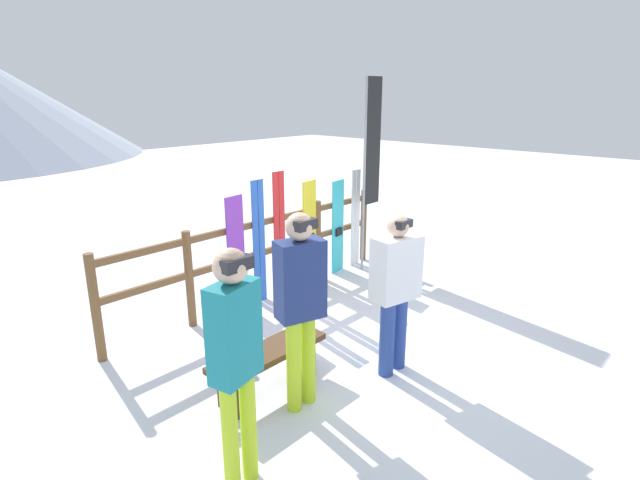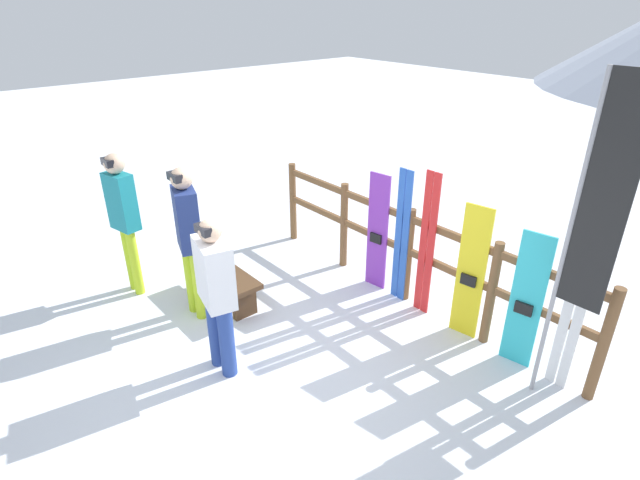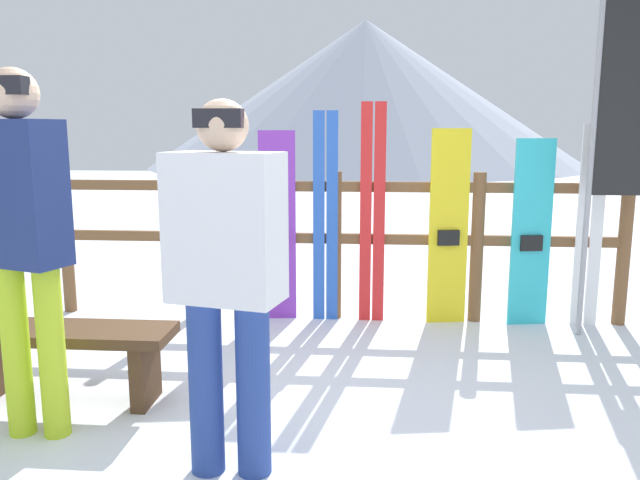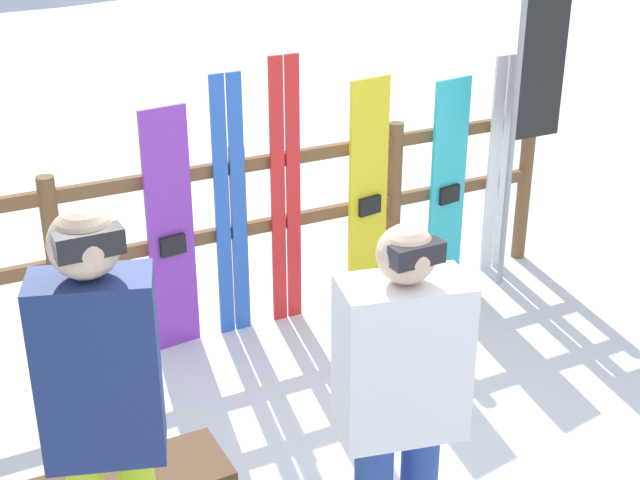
% 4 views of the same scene
% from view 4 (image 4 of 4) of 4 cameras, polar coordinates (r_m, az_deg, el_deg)
% --- Properties ---
extents(fence, '(4.58, 0.10, 1.19)m').
position_cam_4_polar(fence, '(5.52, -5.20, 1.02)').
color(fence, brown).
rests_on(fence, ground).
extents(person_white, '(0.52, 0.36, 1.64)m').
position_cam_4_polar(person_white, '(3.39, 5.16, -10.01)').
color(person_white, navy).
rests_on(person_white, ground).
extents(person_navy, '(0.46, 0.34, 1.79)m').
position_cam_4_polar(person_navy, '(3.20, -13.70, -10.32)').
color(person_navy, '#B7D826').
rests_on(person_navy, ground).
extents(snowboard_purple, '(0.29, 0.08, 1.51)m').
position_cam_4_polar(snowboard_purple, '(5.30, -9.53, 0.47)').
color(snowboard_purple, purple).
rests_on(snowboard_purple, ground).
extents(ski_pair_blue, '(0.19, 0.02, 1.66)m').
position_cam_4_polar(ski_pair_blue, '(5.39, -5.76, 1.99)').
color(ski_pair_blue, blue).
rests_on(ski_pair_blue, ground).
extents(ski_pair_red, '(0.19, 0.02, 1.73)m').
position_cam_4_polar(ski_pair_red, '(5.52, -2.22, 2.98)').
color(ski_pair_red, red).
rests_on(ski_pair_red, ground).
extents(snowboard_yellow, '(0.31, 0.09, 1.52)m').
position_cam_4_polar(snowboard_yellow, '(5.81, 3.10, 2.95)').
color(snowboard_yellow, yellow).
rests_on(snowboard_yellow, ground).
extents(snowboard_cyan, '(0.31, 0.09, 1.45)m').
position_cam_4_polar(snowboard_cyan, '(6.15, 8.19, 3.57)').
color(snowboard_cyan, '#2DBFCC').
rests_on(snowboard_cyan, ground).
extents(ski_pair_white, '(0.20, 0.02, 1.56)m').
position_cam_4_polar(ski_pair_white, '(6.38, 11.41, 4.66)').
color(ski_pair_white, white).
rests_on(ski_pair_white, ground).
extents(rental_flag, '(0.40, 0.04, 2.95)m').
position_cam_4_polar(rental_flag, '(5.96, 13.81, 13.34)').
color(rental_flag, '#99999E').
rests_on(rental_flag, ground).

